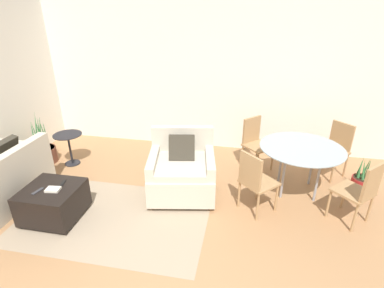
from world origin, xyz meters
The scene contains 16 objects.
ground_plane centered at (0.00, 0.00, 0.00)m, with size 20.00×20.00×0.00m, color #A3754C.
wall_back centered at (0.00, 3.51, 1.38)m, with size 12.00×0.06×2.75m.
area_rug centered at (-1.05, 0.94, 0.00)m, with size 2.51×1.61×0.01m.
armchair centered at (-0.27, 1.71, 0.37)m, with size 1.10×1.08×0.94m.
ottoman centered at (-1.83, 0.81, 0.25)m, with size 0.70×0.68×0.46m.
book_stack centered at (-1.76, 0.77, 0.47)m, with size 0.19×0.15×0.03m.
tv_remote_primary centered at (-1.94, 0.71, 0.46)m, with size 0.08×0.17×0.01m.
tv_remote_secondary centered at (-1.74, 0.95, 0.46)m, with size 0.07×0.14×0.01m.
potted_plant centered at (-2.97, 2.21, 0.20)m, with size 0.44×0.44×0.95m.
side_table centered at (-2.44, 2.23, 0.41)m, with size 0.48×0.48×0.58m.
dining_table centered at (1.44, 2.10, 0.67)m, with size 1.21×1.21×0.74m.
dining_chair_near_left centered at (0.78, 1.44, 0.52)m, with size 0.59×0.59×0.90m.
dining_chair_near_right centered at (2.09, 1.44, 0.52)m, with size 0.59×0.59×0.90m.
dining_chair_far_left centered at (0.78, 2.75, 0.52)m, with size 0.59×0.59×0.90m.
dining_chair_far_right centered at (2.09, 2.75, 0.52)m, with size 0.59×0.59×0.90m.
potted_plant_small centered at (2.43, 2.29, 0.15)m, with size 0.31×0.31×0.56m.
Camera 1 is at (0.61, -2.07, 2.60)m, focal length 28.00 mm.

